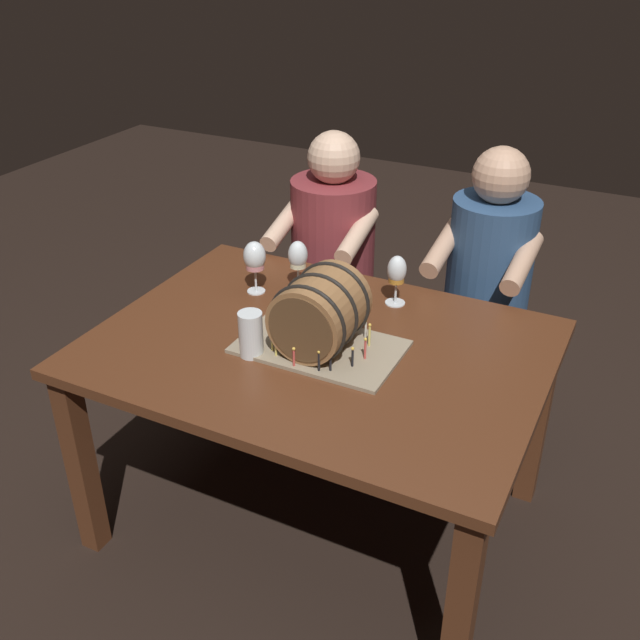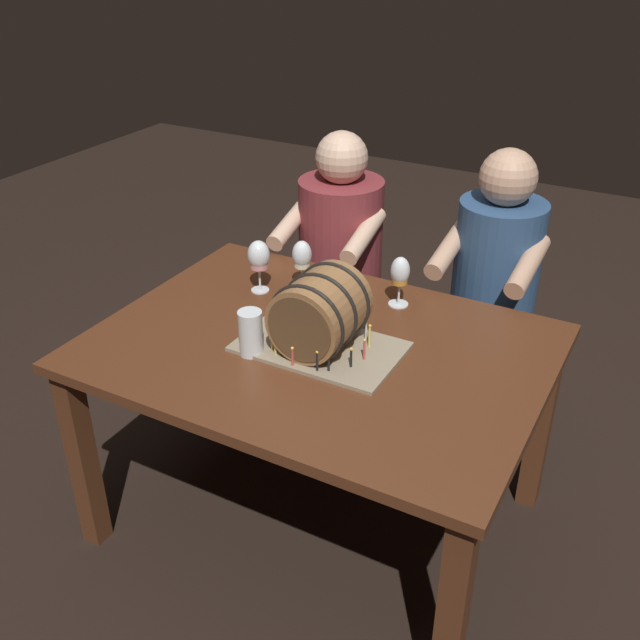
{
  "view_description": "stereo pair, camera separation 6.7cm",
  "coord_description": "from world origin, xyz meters",
  "px_view_note": "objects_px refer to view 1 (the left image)",
  "views": [
    {
      "loc": [
        0.87,
        -1.72,
        1.91
      ],
      "look_at": [
        0.02,
        -0.02,
        0.83
      ],
      "focal_mm": 41.13,
      "sensor_mm": 36.0,
      "label": 1
    },
    {
      "loc": [
        0.93,
        -1.69,
        1.91
      ],
      "look_at": [
        0.02,
        -0.02,
        0.83
      ],
      "focal_mm": 41.13,
      "sensor_mm": 36.0,
      "label": 2
    }
  ],
  "objects_px": {
    "wine_glass_amber": "(397,272)",
    "person_seated_right": "(484,311)",
    "wine_glass_white": "(298,257)",
    "beer_pint": "(251,336)",
    "dining_table": "(319,370)",
    "person_seated_left": "(332,278)",
    "wine_glass_rose": "(255,258)",
    "barrel_cake": "(320,315)"
  },
  "relations": [
    {
      "from": "wine_glass_amber",
      "to": "wine_glass_rose",
      "type": "xyz_separation_m",
      "value": [
        -0.47,
        -0.14,
        0.01
      ]
    },
    {
      "from": "beer_pint",
      "to": "person_seated_left",
      "type": "bearing_deg",
      "value": 100.66
    },
    {
      "from": "wine_glass_white",
      "to": "person_seated_right",
      "type": "xyz_separation_m",
      "value": [
        0.55,
        0.48,
        -0.31
      ]
    },
    {
      "from": "dining_table",
      "to": "barrel_cake",
      "type": "height_order",
      "value": "barrel_cake"
    },
    {
      "from": "barrel_cake",
      "to": "person_seated_left",
      "type": "distance_m",
      "value": 0.92
    },
    {
      "from": "dining_table",
      "to": "wine_glass_white",
      "type": "height_order",
      "value": "wine_glass_white"
    },
    {
      "from": "dining_table",
      "to": "person_seated_right",
      "type": "bearing_deg",
      "value": 67.25
    },
    {
      "from": "person_seated_right",
      "to": "wine_glass_white",
      "type": "bearing_deg",
      "value": -139.14
    },
    {
      "from": "beer_pint",
      "to": "person_seated_left",
      "type": "xyz_separation_m",
      "value": [
        -0.17,
        0.92,
        -0.25
      ]
    },
    {
      "from": "barrel_cake",
      "to": "person_seated_left",
      "type": "bearing_deg",
      "value": 113.16
    },
    {
      "from": "barrel_cake",
      "to": "person_seated_right",
      "type": "xyz_separation_m",
      "value": [
        0.31,
        0.8,
        -0.31
      ]
    },
    {
      "from": "barrel_cake",
      "to": "dining_table",
      "type": "bearing_deg",
      "value": 126.21
    },
    {
      "from": "dining_table",
      "to": "wine_glass_white",
      "type": "relative_size",
      "value": 7.52
    },
    {
      "from": "wine_glass_rose",
      "to": "wine_glass_amber",
      "type": "bearing_deg",
      "value": 16.35
    },
    {
      "from": "beer_pint",
      "to": "dining_table",
      "type": "bearing_deg",
      "value": 43.87
    },
    {
      "from": "wine_glass_amber",
      "to": "beer_pint",
      "type": "distance_m",
      "value": 0.57
    },
    {
      "from": "barrel_cake",
      "to": "wine_glass_amber",
      "type": "distance_m",
      "value": 0.39
    },
    {
      "from": "wine_glass_white",
      "to": "person_seated_left",
      "type": "xyz_separation_m",
      "value": [
        -0.1,
        0.48,
        -0.31
      ]
    },
    {
      "from": "wine_glass_white",
      "to": "person_seated_right",
      "type": "height_order",
      "value": "person_seated_right"
    },
    {
      "from": "wine_glass_rose",
      "to": "person_seated_left",
      "type": "xyz_separation_m",
      "value": [
        0.03,
        0.56,
        -0.32
      ]
    },
    {
      "from": "wine_glass_white",
      "to": "wine_glass_amber",
      "type": "distance_m",
      "value": 0.35
    },
    {
      "from": "wine_glass_amber",
      "to": "dining_table",
      "type": "bearing_deg",
      "value": -107.98
    },
    {
      "from": "wine_glass_amber",
      "to": "person_seated_right",
      "type": "distance_m",
      "value": 0.56
    },
    {
      "from": "wine_glass_amber",
      "to": "person_seated_right",
      "type": "relative_size",
      "value": 0.15
    },
    {
      "from": "person_seated_right",
      "to": "wine_glass_rose",
      "type": "bearing_deg",
      "value": -140.43
    },
    {
      "from": "beer_pint",
      "to": "person_seated_left",
      "type": "distance_m",
      "value": 0.97
    },
    {
      "from": "barrel_cake",
      "to": "wine_glass_rose",
      "type": "distance_m",
      "value": 0.44
    },
    {
      "from": "barrel_cake",
      "to": "person_seated_right",
      "type": "distance_m",
      "value": 0.91
    },
    {
      "from": "dining_table",
      "to": "wine_glass_amber",
      "type": "xyz_separation_m",
      "value": [
        0.11,
        0.35,
        0.21
      ]
    },
    {
      "from": "barrel_cake",
      "to": "wine_glass_white",
      "type": "xyz_separation_m",
      "value": [
        -0.25,
        0.32,
        0.01
      ]
    },
    {
      "from": "barrel_cake",
      "to": "beer_pint",
      "type": "relative_size",
      "value": 3.45
    },
    {
      "from": "wine_glass_white",
      "to": "wine_glass_amber",
      "type": "relative_size",
      "value": 1.04
    },
    {
      "from": "wine_glass_rose",
      "to": "person_seated_left",
      "type": "height_order",
      "value": "person_seated_left"
    },
    {
      "from": "person_seated_left",
      "to": "person_seated_right",
      "type": "distance_m",
      "value": 0.65
    },
    {
      "from": "dining_table",
      "to": "wine_glass_rose",
      "type": "height_order",
      "value": "wine_glass_rose"
    },
    {
      "from": "wine_glass_amber",
      "to": "person_seated_left",
      "type": "relative_size",
      "value": 0.15
    },
    {
      "from": "dining_table",
      "to": "person_seated_left",
      "type": "distance_m",
      "value": 0.85
    },
    {
      "from": "person_seated_right",
      "to": "wine_glass_amber",
      "type": "bearing_deg",
      "value": -116.48
    },
    {
      "from": "wine_glass_amber",
      "to": "person_seated_left",
      "type": "distance_m",
      "value": 0.68
    },
    {
      "from": "wine_glass_rose",
      "to": "person_seated_right",
      "type": "xyz_separation_m",
      "value": [
        0.68,
        0.56,
        -0.32
      ]
    },
    {
      "from": "dining_table",
      "to": "wine_glass_amber",
      "type": "distance_m",
      "value": 0.43
    },
    {
      "from": "beer_pint",
      "to": "barrel_cake",
      "type": "bearing_deg",
      "value": 36.27
    }
  ]
}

